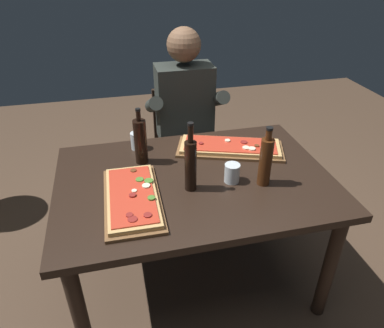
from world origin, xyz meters
TOP-DOWN VIEW (x-y plane):
  - ground_plane at (0.00, 0.00)m, footprint 6.40×6.40m
  - dining_table at (0.00, 0.00)m, footprint 1.40×0.96m
  - pizza_rectangular_front at (0.27, 0.22)m, footprint 0.65×0.42m
  - pizza_rectangular_left at (-0.33, -0.13)m, footprint 0.27×0.53m
  - wine_bottle_dark at (-0.24, 0.22)m, footprint 0.07×0.07m
  - oil_bottle_amber at (0.32, -0.13)m, footprint 0.06×0.06m
  - vinegar_bottle_green at (-0.04, -0.09)m, footprint 0.06×0.06m
  - tumbler_near_camera at (-0.25, 0.37)m, footprint 0.07×0.07m
  - tumbler_far_side at (0.18, -0.08)m, footprint 0.08×0.08m
  - diner_chair at (0.12, 0.86)m, footprint 0.44×0.44m
  - seated_diner at (0.12, 0.74)m, footprint 0.53×0.41m

SIDE VIEW (x-z plane):
  - ground_plane at x=0.00m, z-range 0.00..0.00m
  - diner_chair at x=0.12m, z-range 0.05..0.92m
  - dining_table at x=0.00m, z-range 0.27..1.01m
  - seated_diner at x=0.12m, z-range 0.08..1.41m
  - pizza_rectangular_front at x=0.27m, z-range 0.73..0.78m
  - pizza_rectangular_left at x=-0.33m, z-range 0.73..0.78m
  - tumbler_far_side at x=0.18m, z-range 0.73..0.83m
  - tumbler_near_camera at x=-0.25m, z-range 0.74..0.84m
  - wine_bottle_dark at x=-0.24m, z-range 0.71..1.03m
  - oil_bottle_amber at x=0.32m, z-range 0.72..1.03m
  - vinegar_bottle_green at x=-0.04m, z-range 0.70..1.06m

